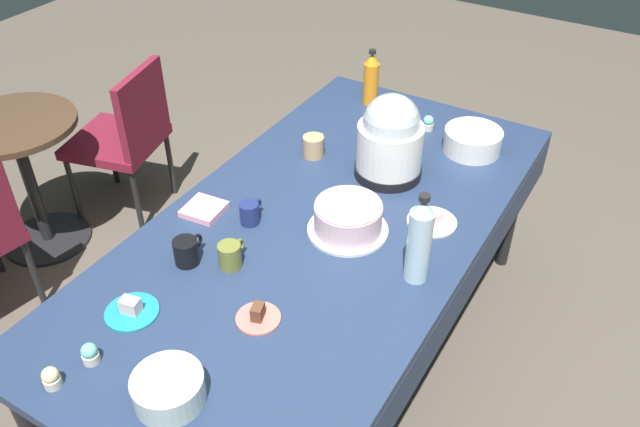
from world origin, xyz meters
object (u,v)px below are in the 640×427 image
(frosted_layer_cake, at_px, (348,219))
(soda_bottle_water, at_px, (419,241))
(ceramic_snack_bowl, at_px, (473,141))
(round_cafe_table, at_px, (23,162))
(dessert_plate_teal, at_px, (131,310))
(cupcake_rose, at_px, (51,378))
(cupcake_vanilla, at_px, (90,354))
(dessert_plate_cream, at_px, (432,221))
(coffee_mug_tan, at_px, (314,146))
(coffee_mug_olive, at_px, (230,255))
(maroon_chair_right, at_px, (126,133))
(slow_cooker, at_px, (390,139))
(potluck_table, at_px, (320,237))
(cupcake_berry, at_px, (428,123))
(dessert_plate_coral, at_px, (258,316))
(glass_salad_bowl, at_px, (169,389))
(coffee_mug_black, at_px, (187,251))
(soda_bottle_orange_juice, at_px, (371,79))
(coffee_mug_navy, at_px, (250,213))

(frosted_layer_cake, bearing_deg, soda_bottle_water, -107.24)
(ceramic_snack_bowl, xyz_separation_m, round_cafe_table, (-0.82, 1.95, -0.30))
(dessert_plate_teal, bearing_deg, cupcake_rose, -178.55)
(ceramic_snack_bowl, relative_size, cupcake_vanilla, 3.60)
(dessert_plate_cream, distance_m, cupcake_vanilla, 1.25)
(coffee_mug_tan, xyz_separation_m, coffee_mug_olive, (-0.73, -0.12, -0.00))
(maroon_chair_right, distance_m, round_cafe_table, 0.52)
(slow_cooker, height_order, cupcake_rose, slow_cooker)
(potluck_table, bearing_deg, maroon_chair_right, 73.72)
(slow_cooker, bearing_deg, cupcake_vanilla, 166.69)
(dessert_plate_teal, distance_m, cupcake_berry, 1.56)
(dessert_plate_coral, xyz_separation_m, round_cafe_table, (0.45, 1.73, -0.27))
(frosted_layer_cake, bearing_deg, dessert_plate_coral, 176.92)
(slow_cooker, bearing_deg, dessert_plate_coral, -179.39)
(glass_salad_bowl, distance_m, ceramic_snack_bowl, 1.65)
(glass_salad_bowl, height_order, ceramic_snack_bowl, ceramic_snack_bowl)
(coffee_mug_olive, bearing_deg, round_cafe_table, 78.97)
(slow_cooker, distance_m, coffee_mug_black, 0.90)
(slow_cooker, relative_size, cupcake_vanilla, 5.22)
(frosted_layer_cake, height_order, coffee_mug_olive, frosted_layer_cake)
(slow_cooker, relative_size, cupcake_rose, 5.22)
(dessert_plate_teal, relative_size, coffee_mug_olive, 1.43)
(dessert_plate_teal, xyz_separation_m, soda_bottle_orange_juice, (1.61, -0.00, 0.11))
(round_cafe_table, bearing_deg, cupcake_rose, -124.35)
(potluck_table, xyz_separation_m, dessert_plate_cream, (0.22, -0.35, 0.07))
(glass_salad_bowl, xyz_separation_m, soda_bottle_orange_juice, (1.79, 0.32, 0.08))
(ceramic_snack_bowl, relative_size, dessert_plate_coral, 1.73)
(dessert_plate_teal, height_order, cupcake_vanilla, cupcake_vanilla)
(dessert_plate_coral, xyz_separation_m, coffee_mug_navy, (0.38, 0.30, 0.03))
(dessert_plate_coral, distance_m, cupcake_berry, 1.34)
(slow_cooker, bearing_deg, cupcake_rose, 166.69)
(cupcake_vanilla, distance_m, soda_bottle_water, 1.04)
(dessert_plate_cream, xyz_separation_m, coffee_mug_black, (-0.62, 0.63, 0.04))
(slow_cooker, height_order, coffee_mug_navy, slow_cooker)
(soda_bottle_orange_juice, xyz_separation_m, coffee_mug_black, (-1.33, 0.01, -0.08))
(glass_salad_bowl, xyz_separation_m, dessert_plate_teal, (0.18, 0.32, -0.03))
(dessert_plate_coral, bearing_deg, maroon_chair_right, 58.65)
(potluck_table, relative_size, frosted_layer_cake, 7.50)
(glass_salad_bowl, height_order, coffee_mug_tan, coffee_mug_tan)
(soda_bottle_orange_juice, distance_m, coffee_mug_tan, 0.54)
(coffee_mug_navy, bearing_deg, coffee_mug_tan, 4.24)
(cupcake_berry, height_order, coffee_mug_olive, coffee_mug_olive)
(cupcake_vanilla, relative_size, cupcake_rose, 1.00)
(dessert_plate_cream, relative_size, cupcake_berry, 2.72)
(coffee_mug_tan, bearing_deg, dessert_plate_teal, 179.39)
(dessert_plate_cream, height_order, maroon_chair_right, maroon_chair_right)
(dessert_plate_teal, xyz_separation_m, coffee_mug_navy, (0.56, -0.05, 0.03))
(soda_bottle_orange_juice, relative_size, round_cafe_table, 0.37)
(dessert_plate_teal, height_order, maroon_chair_right, maroon_chair_right)
(ceramic_snack_bowl, bearing_deg, coffee_mug_navy, 149.57)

